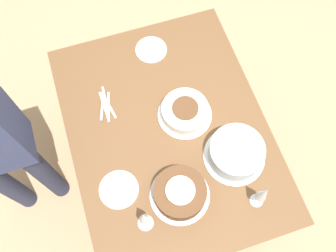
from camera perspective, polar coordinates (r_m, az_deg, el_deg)
The scene contains 10 objects.
ground_plane at distance 2.58m, azimuth 0.00°, elevation -7.04°, with size 12.00×12.00×0.00m, color tan.
dining_table at distance 1.97m, azimuth 0.00°, elevation -1.93°, with size 1.28×0.97×0.76m.
cake_center_white at distance 1.86m, azimuth 2.61°, elevation 2.20°, with size 0.27×0.27×0.09m.
cake_front_chocolate at distance 1.72m, azimuth 1.84°, elevation -10.17°, with size 0.28×0.28×0.11m.
cake_back_decorated at distance 1.79m, azimuth 10.29°, elevation -4.04°, with size 0.30×0.30×0.11m.
wine_glass_near at distance 1.60m, azimuth -3.70°, elevation -13.80°, with size 0.07×0.07×0.22m.
wine_glass_far at distance 1.67m, azimuth 14.35°, elevation -9.98°, with size 0.06×0.06×0.22m.
dessert_plate_left at distance 2.09m, azimuth -2.59°, elevation 11.54°, with size 0.17×0.17×0.01m.
dessert_plate_right at distance 1.78m, azimuth -7.50°, elevation -9.57°, with size 0.19×0.19×0.01m.
fork_pile at distance 1.94m, azimuth -9.44°, elevation 3.21°, with size 0.21×0.09×0.01m.
Camera 1 is at (0.67, -0.22, 2.48)m, focal length 40.00 mm.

